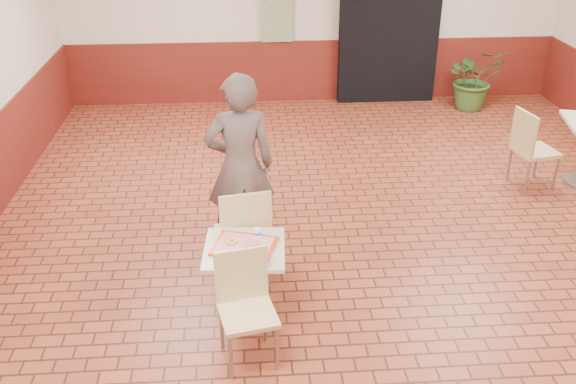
{
  "coord_description": "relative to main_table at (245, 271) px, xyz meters",
  "views": [
    {
      "loc": [
        -1.2,
        -5.34,
        3.52
      ],
      "look_at": [
        -0.82,
        -0.3,
        0.95
      ],
      "focal_mm": 40.0,
      "sensor_mm": 36.0,
      "label": 1
    }
  ],
  "objects": [
    {
      "name": "main_table",
      "position": [
        0.0,
        0.0,
        0.0
      ],
      "size": [
        0.66,
        0.66,
        0.7
      ],
      "rotation": [
        0.0,
        0.0,
        -0.06
      ],
      "color": "#C1B29B",
      "rests_on": "ground"
    },
    {
      "name": "room_shell",
      "position": [
        1.22,
        0.8,
        1.03
      ],
      "size": [
        8.01,
        10.01,
        3.01
      ],
      "color": "brown",
      "rests_on": "ground"
    },
    {
      "name": "long_john_donut",
      "position": [
        0.06,
        -0.06,
        0.28
      ],
      "size": [
        0.15,
        0.1,
        0.04
      ],
      "rotation": [
        0.0,
        0.0,
        0.28
      ],
      "color": "#E48A42",
      "rests_on": "serving_tray"
    },
    {
      "name": "potted_plant",
      "position": [
        3.73,
        5.17,
        0.02
      ],
      "size": [
        0.98,
        0.87,
        0.99
      ],
      "primitive_type": "imported",
      "rotation": [
        0.0,
        0.0,
        0.12
      ],
      "color": "#355E25",
      "rests_on": "ground"
    },
    {
      "name": "paper_cup",
      "position": [
        0.12,
        0.1,
        0.3
      ],
      "size": [
        0.07,
        0.07,
        0.09
      ],
      "rotation": [
        0.0,
        0.0,
        0.36
      ],
      "color": "white",
      "rests_on": "serving_tray"
    },
    {
      "name": "serving_tray",
      "position": [
        0.0,
        0.0,
        0.24
      ],
      "size": [
        0.5,
        0.39,
        0.03
      ],
      "rotation": [
        0.0,
        0.0,
        -0.3
      ],
      "color": "red",
      "rests_on": "main_table"
    },
    {
      "name": "customer",
      "position": [
        -0.02,
        1.11,
        0.46
      ],
      "size": [
        0.73,
        0.53,
        1.86
      ],
      "primitive_type": "imported",
      "rotation": [
        0.0,
        0.0,
        3.27
      ],
      "color": "brown",
      "rests_on": "ground"
    },
    {
      "name": "chair_main_back",
      "position": [
        -0.0,
        0.51,
        0.09
      ],
      "size": [
        0.54,
        0.54,
        1.0
      ],
      "rotation": [
        0.0,
        0.0,
        3.33
      ],
      "color": "#CCBA7A",
      "rests_on": "ground"
    },
    {
      "name": "corridor_doorway",
      "position": [
        2.42,
        5.68,
        0.63
      ],
      "size": [
        1.6,
        0.22,
        2.2
      ],
      "primitive_type": "cube",
      "color": "black",
      "rests_on": "ground"
    },
    {
      "name": "chair_main_front",
      "position": [
        -0.01,
        -0.48,
        0.04
      ],
      "size": [
        0.5,
        0.5,
        0.92
      ],
      "rotation": [
        0.0,
        0.0,
        0.21
      ],
      "color": "#DCC484",
      "rests_on": "ground"
    },
    {
      "name": "promo_poster",
      "position": [
        0.62,
        5.74,
        1.13
      ],
      "size": [
        0.5,
        0.03,
        1.2
      ],
      "primitive_type": "cube",
      "color": "gray",
      "rests_on": "wainscot_band"
    },
    {
      "name": "chair_second_left",
      "position": [
        3.45,
        2.31,
        0.07
      ],
      "size": [
        0.53,
        0.53,
        0.97
      ],
      "rotation": [
        0.0,
        0.0,
        1.76
      ],
      "color": "#CCBB7A",
      "rests_on": "ground"
    },
    {
      "name": "wainscot_band",
      "position": [
        1.22,
        0.8,
        0.03
      ],
      "size": [
        8.0,
        10.0,
        1.0
      ],
      "color": "#5E1912",
      "rests_on": "ground"
    },
    {
      "name": "ring_donut",
      "position": [
        -0.1,
        0.04,
        0.28
      ],
      "size": [
        0.11,
        0.11,
        0.03
      ],
      "primitive_type": "torus",
      "rotation": [
        0.0,
        0.0,
        0.09
      ],
      "color": "#E9AB55",
      "rests_on": "serving_tray"
    }
  ]
}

